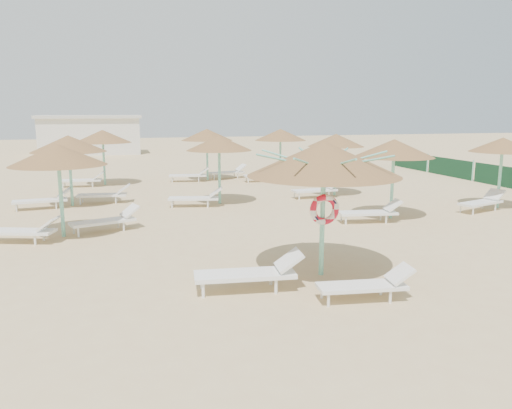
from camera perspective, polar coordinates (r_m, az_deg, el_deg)
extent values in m
plane|color=tan|center=(11.18, 5.64, -8.25)|extent=(120.00, 120.00, 0.00)
cylinder|color=#7AD3B8|center=(11.06, 7.59, -1.79)|extent=(0.11, 0.11, 2.49)
cone|color=brown|center=(10.85, 7.77, 5.23)|extent=(3.32, 3.32, 0.75)
cylinder|color=#7AD3B8|center=(10.88, 7.73, 3.85)|extent=(0.20, 0.20, 0.12)
cylinder|color=#7AD3B8|center=(11.18, 11.38, 5.05)|extent=(1.50, 0.04, 0.38)
cylinder|color=#7AD3B8|center=(11.57, 9.17, 5.30)|extent=(1.09, 1.09, 0.38)
cylinder|color=#7AD3B8|center=(11.56, 6.26, 5.37)|extent=(0.04, 1.50, 0.38)
cylinder|color=#7AD3B8|center=(11.16, 4.10, 5.22)|extent=(1.09, 1.09, 0.38)
cylinder|color=#7AD3B8|center=(10.58, 3.94, 4.92)|extent=(1.50, 0.04, 0.38)
cylinder|color=#7AD3B8|center=(10.15, 6.15, 4.65)|extent=(1.09, 1.09, 0.38)
cylinder|color=#7AD3B8|center=(10.16, 9.46, 4.57)|extent=(0.04, 1.50, 0.38)
cylinder|color=#7AD3B8|center=(10.60, 11.61, 4.74)|extent=(1.09, 1.09, 0.38)
torus|color=red|center=(10.92, 7.83, -0.57)|extent=(0.68, 0.15, 0.68)
cylinder|color=white|center=(9.95, -6.06, -9.77)|extent=(0.06, 0.06, 0.30)
cylinder|color=white|center=(10.45, -6.22, -8.75)|extent=(0.06, 0.06, 0.30)
cylinder|color=white|center=(10.12, 2.29, -9.36)|extent=(0.06, 0.06, 0.30)
cylinder|color=white|center=(10.62, 1.71, -8.38)|extent=(0.06, 0.06, 0.30)
cube|color=white|center=(10.21, -1.29, -8.01)|extent=(2.11, 0.89, 0.09)
cube|color=white|center=(10.29, 3.79, -6.37)|extent=(0.59, 0.70, 0.39)
cylinder|color=white|center=(9.58, 8.29, -10.80)|extent=(0.05, 0.05, 0.25)
cylinder|color=white|center=(9.98, 7.54, -9.88)|extent=(0.05, 0.05, 0.25)
cylinder|color=white|center=(9.98, 15.10, -10.18)|extent=(0.05, 0.05, 0.25)
cylinder|color=white|center=(10.37, 14.11, -9.33)|extent=(0.05, 0.05, 0.25)
cube|color=white|center=(9.94, 11.97, -9.12)|extent=(1.77, 0.77, 0.07)
cube|color=white|center=(10.15, 16.11, -7.60)|extent=(0.50, 0.59, 0.33)
cylinder|color=#7AD3B8|center=(15.40, -21.38, 0.71)|extent=(0.11, 0.11, 2.30)
cone|color=brown|center=(15.25, -21.70, 5.31)|extent=(2.70, 2.70, 0.61)
cylinder|color=#7AD3B8|center=(15.27, -21.64, 4.41)|extent=(0.20, 0.20, 0.12)
cylinder|color=white|center=(14.89, -23.93, -3.76)|extent=(0.06, 0.06, 0.28)
cylinder|color=white|center=(15.33, -23.11, -3.31)|extent=(0.06, 0.06, 0.28)
cube|color=white|center=(15.32, -25.41, -2.81)|extent=(2.00, 1.18, 0.08)
cube|color=white|center=(14.89, -22.60, -2.01)|extent=(0.65, 0.72, 0.36)
cylinder|color=white|center=(15.37, -19.64, -3.04)|extent=(0.06, 0.06, 0.28)
cylinder|color=white|center=(15.84, -20.10, -2.67)|extent=(0.06, 0.06, 0.28)
cylinder|color=white|center=(15.73, -14.88, -2.46)|extent=(0.06, 0.06, 0.28)
cylinder|color=white|center=(16.20, -15.46, -2.12)|extent=(0.06, 0.06, 0.28)
cube|color=white|center=(15.77, -17.10, -1.88)|extent=(2.00, 1.18, 0.08)
cube|color=white|center=(15.97, -14.23, -0.69)|extent=(0.65, 0.72, 0.36)
cylinder|color=#7AD3B8|center=(20.40, -20.42, 3.05)|extent=(0.11, 0.11, 2.30)
cone|color=brown|center=(20.28, -20.65, 6.53)|extent=(2.79, 2.79, 0.63)
cylinder|color=#7AD3B8|center=(20.30, -20.61, 5.85)|extent=(0.20, 0.20, 0.12)
cylinder|color=white|center=(20.07, -25.71, -0.38)|extent=(0.06, 0.06, 0.28)
cylinder|color=white|center=(20.56, -25.64, -0.13)|extent=(0.06, 0.06, 0.28)
cylinder|color=white|center=(20.02, -21.86, -0.11)|extent=(0.06, 0.06, 0.28)
cylinder|color=white|center=(20.52, -21.88, 0.13)|extent=(0.06, 0.06, 0.28)
cube|color=white|center=(20.25, -23.46, 0.41)|extent=(1.96, 0.84, 0.08)
cube|color=white|center=(20.20, -21.10, 1.24)|extent=(0.55, 0.65, 0.36)
cylinder|color=white|center=(20.66, -19.45, 0.36)|extent=(0.06, 0.06, 0.28)
cylinder|color=white|center=(21.15, -19.20, 0.60)|extent=(0.06, 0.06, 0.28)
cylinder|color=white|center=(20.45, -15.73, 0.48)|extent=(0.06, 0.06, 0.28)
cylinder|color=white|center=(20.94, -15.57, 0.71)|extent=(0.06, 0.06, 0.28)
cube|color=white|center=(20.74, -17.18, 1.04)|extent=(1.96, 0.84, 0.08)
cube|color=white|center=(20.60, -14.88, 1.77)|extent=(0.55, 0.65, 0.36)
cylinder|color=#7AD3B8|center=(25.74, -16.99, 4.70)|extent=(0.11, 0.11, 2.30)
cone|color=brown|center=(25.65, -17.14, 7.46)|extent=(2.76, 2.76, 0.62)
cylinder|color=#7AD3B8|center=(25.67, -17.11, 6.92)|extent=(0.20, 0.20, 0.12)
cylinder|color=white|center=(25.40, -21.22, 2.07)|extent=(0.06, 0.06, 0.28)
cylinder|color=white|center=(25.89, -21.03, 2.23)|extent=(0.06, 0.06, 0.28)
cylinder|color=white|center=(25.20, -18.19, 2.20)|extent=(0.06, 0.06, 0.28)
cylinder|color=white|center=(25.69, -18.06, 2.36)|extent=(0.06, 0.06, 0.28)
cube|color=white|center=(25.49, -19.38, 2.63)|extent=(1.94, 0.77, 0.08)
cube|color=white|center=(25.35, -17.51, 3.24)|extent=(0.53, 0.64, 0.36)
cylinder|color=#7AD3B8|center=(19.66, -4.20, 3.43)|extent=(0.11, 0.11, 2.30)
cone|color=brown|center=(19.55, -4.25, 7.03)|extent=(2.56, 2.56, 0.58)
cylinder|color=#7AD3B8|center=(19.56, -4.24, 6.34)|extent=(0.20, 0.20, 0.12)
cylinder|color=white|center=(19.07, -9.59, 0.01)|extent=(0.06, 0.06, 0.28)
cylinder|color=white|center=(19.56, -9.43, 0.28)|extent=(0.06, 0.06, 0.28)
cylinder|color=white|center=(18.97, -5.53, 0.05)|extent=(0.06, 0.06, 0.28)
cylinder|color=white|center=(19.46, -5.47, 0.32)|extent=(0.06, 0.06, 0.28)
cube|color=white|center=(19.21, -7.15, 0.70)|extent=(1.99, 1.01, 0.08)
cube|color=white|center=(19.13, -4.63, 1.44)|extent=(0.60, 0.69, 0.36)
cylinder|color=#7AD3B8|center=(26.57, -5.59, 5.28)|extent=(0.11, 0.11, 2.30)
cone|color=brown|center=(26.48, -5.64, 7.96)|extent=(2.68, 2.68, 0.60)
cylinder|color=#7AD3B8|center=(26.50, -5.63, 7.44)|extent=(0.20, 0.20, 0.12)
cylinder|color=white|center=(25.91, -9.56, 2.80)|extent=(0.06, 0.06, 0.28)
cylinder|color=white|center=(26.41, -9.50, 2.95)|extent=(0.06, 0.06, 0.28)
cylinder|color=white|center=(25.87, -6.57, 2.87)|extent=(0.06, 0.06, 0.28)
cylinder|color=white|center=(26.36, -6.57, 3.01)|extent=(0.06, 0.06, 0.28)
cube|color=white|center=(26.10, -7.79, 3.31)|extent=(1.98, 0.92, 0.08)
cube|color=white|center=(26.06, -5.93, 3.87)|extent=(0.58, 0.67, 0.36)
cylinder|color=white|center=(26.67, -4.78, 3.13)|extent=(0.06, 0.06, 0.28)
cylinder|color=white|center=(27.14, -5.14, 3.26)|extent=(0.06, 0.06, 0.28)
cylinder|color=white|center=(27.16, -2.10, 3.30)|extent=(0.06, 0.06, 0.28)
cylinder|color=white|center=(27.62, -2.50, 3.42)|extent=(0.06, 0.06, 0.28)
cube|color=white|center=(27.16, -3.38, 3.67)|extent=(1.98, 0.92, 0.08)
cube|color=white|center=(27.45, -1.73, 4.26)|extent=(0.58, 0.67, 0.36)
cylinder|color=#7AD3B8|center=(17.49, 15.30, 2.18)|extent=(0.11, 0.11, 2.30)
cone|color=brown|center=(17.36, 15.50, 6.23)|extent=(2.66, 2.66, 0.60)
cylinder|color=#7AD3B8|center=(17.38, 15.46, 5.44)|extent=(0.20, 0.20, 0.12)
cylinder|color=white|center=(16.31, 10.23, -1.81)|extent=(0.06, 0.06, 0.28)
cylinder|color=white|center=(16.77, 9.74, -1.45)|extent=(0.06, 0.06, 0.28)
cylinder|color=white|center=(16.75, 14.65, -1.66)|extent=(0.06, 0.06, 0.28)
cylinder|color=white|center=(17.20, 14.05, -1.32)|extent=(0.06, 0.06, 0.28)
cube|color=white|center=(16.75, 12.62, -0.94)|extent=(1.97, 0.90, 0.08)
cube|color=white|center=(17.00, 15.36, -0.07)|extent=(0.57, 0.67, 0.36)
cylinder|color=#7AD3B8|center=(21.82, 9.02, 4.04)|extent=(0.11, 0.11, 2.30)
cone|color=brown|center=(21.72, 9.12, 7.27)|extent=(2.41, 2.41, 0.54)
cylinder|color=#7AD3B8|center=(21.73, 9.10, 6.66)|extent=(0.20, 0.20, 0.12)
cylinder|color=white|center=(20.61, 4.97, 0.91)|extent=(0.06, 0.06, 0.28)
cylinder|color=white|center=(21.06, 4.42, 1.13)|extent=(0.06, 0.06, 0.28)
cylinder|color=white|center=(21.19, 8.31, 1.11)|extent=(0.06, 0.06, 0.28)
cylinder|color=white|center=(21.63, 7.71, 1.32)|extent=(0.06, 0.06, 0.28)
cube|color=white|center=(21.14, 6.69, 1.62)|extent=(1.93, 0.73, 0.08)
cube|color=white|center=(21.48, 8.75, 2.36)|extent=(0.52, 0.63, 0.36)
cylinder|color=#7AD3B8|center=(26.44, 2.79, 5.30)|extent=(0.11, 0.11, 2.30)
cone|color=brown|center=(26.35, 2.82, 7.98)|extent=(2.68, 2.68, 0.60)
cylinder|color=#7AD3B8|center=(26.37, 2.81, 7.46)|extent=(0.20, 0.20, 0.12)
cylinder|color=white|center=(25.43, -0.89, 2.80)|extent=(0.06, 0.06, 0.28)
cylinder|color=white|center=(25.92, -1.12, 2.95)|extent=(0.06, 0.06, 0.28)
cylinder|color=white|center=(25.75, 2.06, 2.89)|extent=(0.06, 0.06, 0.28)
cylinder|color=white|center=(26.23, 1.77, 3.04)|extent=(0.06, 0.06, 0.28)
cube|color=white|center=(25.83, 0.73, 3.33)|extent=(1.92, 0.70, 0.08)
cube|color=white|center=(26.01, 2.56, 3.90)|extent=(0.51, 0.62, 0.36)
cylinder|color=#7AD3B8|center=(20.80, 26.09, 2.77)|extent=(0.11, 0.11, 2.30)
cone|color=brown|center=(20.69, 26.37, 6.14)|extent=(2.38, 2.38, 0.54)
cylinder|color=#7AD3B8|center=(20.70, 26.32, 5.51)|extent=(0.20, 0.20, 0.12)
cylinder|color=white|center=(19.14, 23.56, -0.70)|extent=(0.06, 0.06, 0.28)
cylinder|color=white|center=(19.41, 22.33, -0.46)|extent=(0.06, 0.06, 0.28)
cylinder|color=white|center=(20.26, 25.68, -0.28)|extent=(0.06, 0.06, 0.28)
cylinder|color=white|center=(20.52, 24.49, -0.06)|extent=(0.06, 0.06, 0.28)
cube|color=white|center=(19.90, 24.28, 0.18)|extent=(2.00, 1.16, 0.08)
cube|color=white|center=(20.58, 25.62, 1.07)|extent=(0.64, 0.72, 0.36)
cube|color=silver|center=(44.95, -18.38, 7.42)|extent=(8.00, 4.00, 3.00)
cube|color=beige|center=(44.90, -18.50, 9.49)|extent=(8.40, 4.40, 0.25)
cube|color=#1A4E27|center=(26.88, 26.32, 2.90)|extent=(0.08, 3.80, 1.00)
cube|color=#1A4E27|center=(29.96, 21.25, 3.96)|extent=(0.08, 3.80, 1.00)
cylinder|color=#7AD3B8|center=(28.46, 23.53, 3.59)|extent=(0.08, 0.08, 1.10)
cube|color=#1A4E27|center=(33.23, 17.15, 4.81)|extent=(0.08, 3.80, 1.00)
cylinder|color=#7AD3B8|center=(31.65, 19.00, 4.52)|extent=(0.08, 0.08, 1.10)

